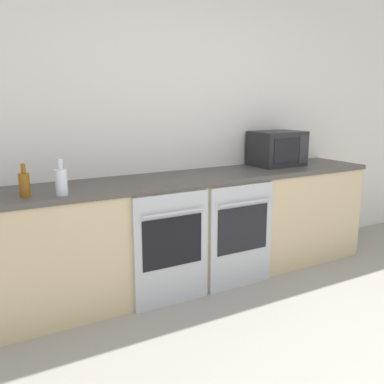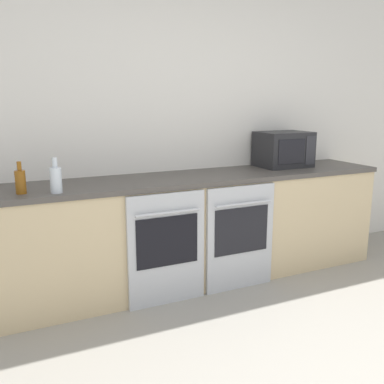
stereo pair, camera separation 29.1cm
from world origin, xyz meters
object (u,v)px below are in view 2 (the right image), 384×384
oven_left (167,249)px  microwave (283,149)px  bottle_amber (20,181)px  bottle_clear (56,179)px  oven_right (240,237)px

oven_left → microwave: size_ratio=1.83×
microwave → bottle_amber: microwave is taller
bottle_amber → bottle_clear: bearing=-18.8°
bottle_clear → bottle_amber: bearing=161.2°
bottle_amber → microwave: bearing=5.8°
microwave → bottle_amber: (-2.28, -0.23, -0.08)m
oven_right → microwave: (0.69, 0.41, 0.63)m
microwave → bottle_amber: 2.29m
oven_right → microwave: microwave is taller
bottle_amber → oven_right: bearing=-6.6°
oven_right → microwave: 1.02m
oven_right → bottle_clear: bottle_clear is taller
oven_left → bottle_clear: bottle_clear is taller
microwave → bottle_amber: size_ratio=2.18×
microwave → bottle_clear: (-2.06, -0.30, -0.07)m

